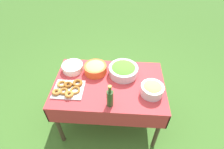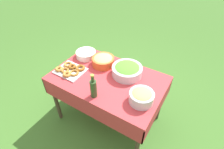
# 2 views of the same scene
# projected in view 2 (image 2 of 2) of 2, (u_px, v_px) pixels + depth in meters

# --- Properties ---
(ground_plane) EXTENTS (14.00, 14.00, 0.00)m
(ground_plane) POSITION_uv_depth(u_px,v_px,m) (109.00, 117.00, 2.55)
(ground_plane) COLOR #3D6B28
(picnic_table) EXTENTS (1.31, 0.84, 0.77)m
(picnic_table) POSITION_uv_depth(u_px,v_px,m) (108.00, 84.00, 2.12)
(picnic_table) COLOR #B73338
(picnic_table) RESTS_ON ground_plane
(salad_bowl) EXTENTS (0.36, 0.36, 0.13)m
(salad_bowl) POSITION_uv_depth(u_px,v_px,m) (127.00, 70.00, 2.05)
(salad_bowl) COLOR silver
(salad_bowl) RESTS_ON picnic_table
(pasta_bowl) EXTENTS (0.28, 0.28, 0.12)m
(pasta_bowl) POSITION_uv_depth(u_px,v_px,m) (103.00, 60.00, 2.20)
(pasta_bowl) COLOR #E05B28
(pasta_bowl) RESTS_ON picnic_table
(donut_platter) EXTENTS (0.36, 0.32, 0.05)m
(donut_platter) POSITION_uv_depth(u_px,v_px,m) (70.00, 70.00, 2.12)
(donut_platter) COLOR silver
(donut_platter) RESTS_ON picnic_table
(plate_stack) EXTENTS (0.26, 0.26, 0.08)m
(plate_stack) POSITION_uv_depth(u_px,v_px,m) (86.00, 54.00, 2.35)
(plate_stack) COLOR white
(plate_stack) RESTS_ON picnic_table
(olive_oil_bottle) EXTENTS (0.07, 0.07, 0.29)m
(olive_oil_bottle) POSITION_uv_depth(u_px,v_px,m) (93.00, 88.00, 1.76)
(olive_oil_bottle) COLOR #2D4723
(olive_oil_bottle) RESTS_ON picnic_table
(bread_bowl) EXTENTS (0.25, 0.25, 0.14)m
(bread_bowl) POSITION_uv_depth(u_px,v_px,m) (141.00, 96.00, 1.73)
(bread_bowl) COLOR silver
(bread_bowl) RESTS_ON picnic_table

